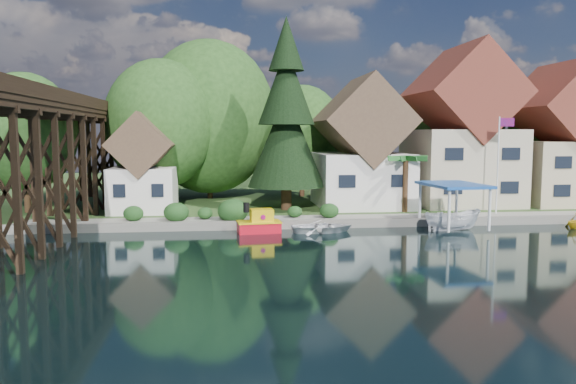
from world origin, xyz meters
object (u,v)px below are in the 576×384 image
at_px(palm_tree, 406,160).
at_px(boat_canopy, 453,210).
at_px(house_left, 361,152).
at_px(house_center, 461,136).
at_px(flagpole, 500,155).
at_px(tugboat, 259,223).
at_px(trestle_bridge, 37,155).
at_px(shed, 143,170).
at_px(boat_white_a, 322,226).
at_px(house_right, 561,144).
at_px(conifer, 286,118).

distance_m(palm_tree, boat_canopy, 6.79).
bearing_deg(boat_canopy, house_left, 112.03).
bearing_deg(house_center, flagpole, -88.04).
relative_size(flagpole, tugboat, 2.43).
height_order(trestle_bridge, shed, trestle_bridge).
bearing_deg(flagpole, boat_white_a, -166.77).
bearing_deg(shed, boat_canopy, -21.04).
bearing_deg(boat_white_a, tugboat, 82.63).
height_order(trestle_bridge, house_right, house_right).
xyz_separation_m(shed, boat_white_a, (13.02, -8.04, -3.39)).
relative_size(conifer, flagpole, 2.07).
relative_size(shed, boat_canopy, 1.46).
bearing_deg(conifer, shed, 179.45).
bearing_deg(conifer, house_center, 7.70).
relative_size(house_left, house_center, 0.79).
distance_m(house_left, shed, 18.11).
distance_m(conifer, boat_white_a, 11.03).
xyz_separation_m(house_left, conifer, (-6.60, -1.61, 2.79)).
distance_m(palm_tree, flagpole, 7.01).
relative_size(house_right, boat_white_a, 2.98).
bearing_deg(boat_canopy, trestle_bridge, -178.20).
bearing_deg(flagpole, house_right, 35.25).
bearing_deg(boat_white_a, flagpole, -80.60).
xyz_separation_m(flagpole, tugboat, (-18.48, -3.08, -4.44)).
height_order(house_left, boat_canopy, house_left).
bearing_deg(shed, house_left, 4.77).
xyz_separation_m(trestle_bridge, flagpole, (32.23, 4.63, -0.28)).
xyz_separation_m(conifer, tugboat, (-2.66, -7.67, -7.29)).
xyz_separation_m(boat_white_a, boat_canopy, (9.02, -0.44, 0.97)).
bearing_deg(boat_white_a, shed, 54.47).
bearing_deg(tugboat, house_right, 18.80).
distance_m(house_right, flagpole, 10.76).
height_order(flagpole, boat_canopy, flagpole).
bearing_deg(shed, flagpole, -9.79).
distance_m(tugboat, boat_white_a, 4.28).
height_order(trestle_bridge, flagpole, trestle_bridge).
xyz_separation_m(tugboat, boat_white_a, (4.27, -0.26, -0.20)).
bearing_deg(trestle_bridge, house_right, 14.79).
bearing_deg(house_right, palm_tree, -164.82).
bearing_deg(boat_white_a, house_center, -58.15).
distance_m(house_center, house_right, 9.04).
bearing_deg(shed, boat_white_a, -31.70).
distance_m(house_left, boat_white_a, 11.75).
bearing_deg(flagpole, palm_tree, 163.38).
xyz_separation_m(house_right, flagpole, (-8.77, -6.20, -0.71)).
relative_size(trestle_bridge, flagpole, 5.93).
height_order(house_right, conifer, conifer).
height_order(trestle_bridge, tugboat, trestle_bridge).
bearing_deg(boat_white_a, conifer, 7.67).
relative_size(shed, conifer, 0.51).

